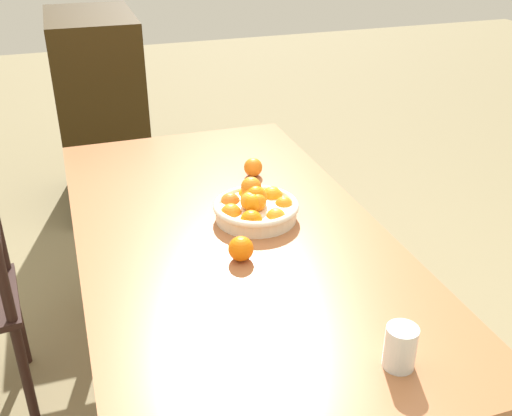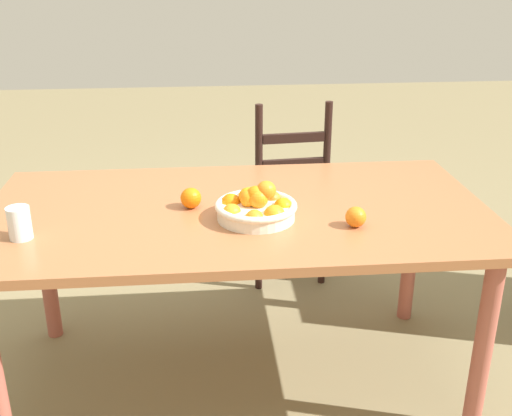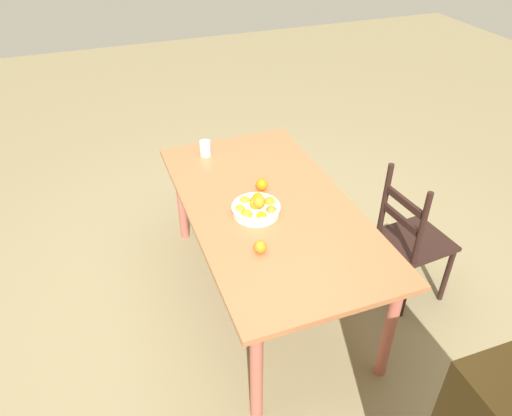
{
  "view_description": "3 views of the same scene",
  "coord_description": "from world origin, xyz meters",
  "px_view_note": "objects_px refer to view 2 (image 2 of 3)",
  "views": [
    {
      "loc": [
        -1.62,
        0.45,
        1.72
      ],
      "look_at": [
        0.06,
        -0.1,
        0.78
      ],
      "focal_mm": 42.42,
      "sensor_mm": 36.0,
      "label": 1
    },
    {
      "loc": [
        -0.13,
        -2.07,
        1.59
      ],
      "look_at": [
        0.06,
        -0.1,
        0.78
      ],
      "focal_mm": 43.43,
      "sensor_mm": 36.0,
      "label": 2
    },
    {
      "loc": [
        2.17,
        -0.89,
        2.39
      ],
      "look_at": [
        0.06,
        -0.1,
        0.78
      ],
      "focal_mm": 33.74,
      "sensor_mm": 36.0,
      "label": 3
    }
  ],
  "objects_px": {
    "chair_near_window": "(286,196)",
    "orange_loose_1": "(356,217)",
    "fruit_bowl": "(256,206)",
    "drinking_glass": "(19,223)",
    "orange_loose_0": "(191,198)",
    "dining_table": "(238,228)"
  },
  "relations": [
    {
      "from": "dining_table",
      "to": "orange_loose_0",
      "type": "bearing_deg",
      "value": 174.14
    },
    {
      "from": "chair_near_window",
      "to": "drinking_glass",
      "type": "bearing_deg",
      "value": 41.06
    },
    {
      "from": "chair_near_window",
      "to": "drinking_glass",
      "type": "relative_size",
      "value": 8.89
    },
    {
      "from": "fruit_bowl",
      "to": "drinking_glass",
      "type": "bearing_deg",
      "value": -173.15
    },
    {
      "from": "dining_table",
      "to": "chair_near_window",
      "type": "height_order",
      "value": "chair_near_window"
    },
    {
      "from": "dining_table",
      "to": "orange_loose_0",
      "type": "height_order",
      "value": "orange_loose_0"
    },
    {
      "from": "chair_near_window",
      "to": "orange_loose_1",
      "type": "relative_size",
      "value": 13.58
    },
    {
      "from": "fruit_bowl",
      "to": "orange_loose_1",
      "type": "distance_m",
      "value": 0.34
    },
    {
      "from": "dining_table",
      "to": "fruit_bowl",
      "type": "relative_size",
      "value": 6.38
    },
    {
      "from": "dining_table",
      "to": "orange_loose_1",
      "type": "relative_size",
      "value": 25.75
    },
    {
      "from": "chair_near_window",
      "to": "fruit_bowl",
      "type": "xyz_separation_m",
      "value": [
        -0.25,
        -0.96,
        0.34
      ]
    },
    {
      "from": "drinking_glass",
      "to": "chair_near_window",
      "type": "bearing_deg",
      "value": 45.95
    },
    {
      "from": "fruit_bowl",
      "to": "orange_loose_0",
      "type": "distance_m",
      "value": 0.25
    },
    {
      "from": "orange_loose_0",
      "to": "orange_loose_1",
      "type": "distance_m",
      "value": 0.59
    },
    {
      "from": "chair_near_window",
      "to": "orange_loose_1",
      "type": "distance_m",
      "value": 1.11
    },
    {
      "from": "chair_near_window",
      "to": "drinking_glass",
      "type": "xyz_separation_m",
      "value": [
        -1.01,
        -1.05,
        0.35
      ]
    },
    {
      "from": "chair_near_window",
      "to": "orange_loose_1",
      "type": "bearing_deg",
      "value": 89.51
    },
    {
      "from": "dining_table",
      "to": "orange_loose_1",
      "type": "xyz_separation_m",
      "value": [
        0.38,
        -0.2,
        0.12
      ]
    },
    {
      "from": "orange_loose_0",
      "to": "chair_near_window",
      "type": "bearing_deg",
      "value": 60.73
    },
    {
      "from": "orange_loose_1",
      "to": "dining_table",
      "type": "bearing_deg",
      "value": 152.29
    },
    {
      "from": "chair_near_window",
      "to": "orange_loose_0",
      "type": "xyz_separation_m",
      "value": [
        -0.47,
        -0.84,
        0.34
      ]
    },
    {
      "from": "dining_table",
      "to": "fruit_bowl",
      "type": "xyz_separation_m",
      "value": [
        0.06,
        -0.1,
        0.13
      ]
    }
  ]
}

